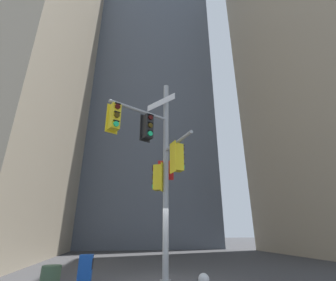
{
  "coord_description": "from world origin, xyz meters",
  "views": [
    {
      "loc": [
        -1.47,
        -9.1,
        1.71
      ],
      "look_at": [
        0.16,
        0.44,
        5.43
      ],
      "focal_mm": 25.29,
      "sensor_mm": 36.0,
      "label": 1
    }
  ],
  "objects": [
    {
      "name": "signal_pole_assembly",
      "position": [
        -0.42,
        -0.38,
        4.44
      ],
      "size": [
        2.98,
        2.57,
        7.92
      ],
      "color": "#9EA0A3",
      "rests_on": "ground"
    },
    {
      "name": "building_tower_right",
      "position": [
        18.17,
        6.95,
        21.85
      ],
      "size": [
        14.18,
        14.18,
        43.7
      ],
      "primitive_type": "cube",
      "color": "tan",
      "rests_on": "ground"
    },
    {
      "name": "newspaper_box",
      "position": [
        -2.72,
        0.33,
        0.48
      ],
      "size": [
        0.45,
        0.36,
        0.95
      ],
      "color": "#194CB2",
      "rests_on": "ground"
    },
    {
      "name": "building_mid_block",
      "position": [
        1.19,
        23.33,
        23.39
      ],
      "size": [
        15.09,
        15.09,
        46.77
      ],
      "primitive_type": "cube",
      "color": "#4C5460",
      "rests_on": "ground"
    }
  ]
}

